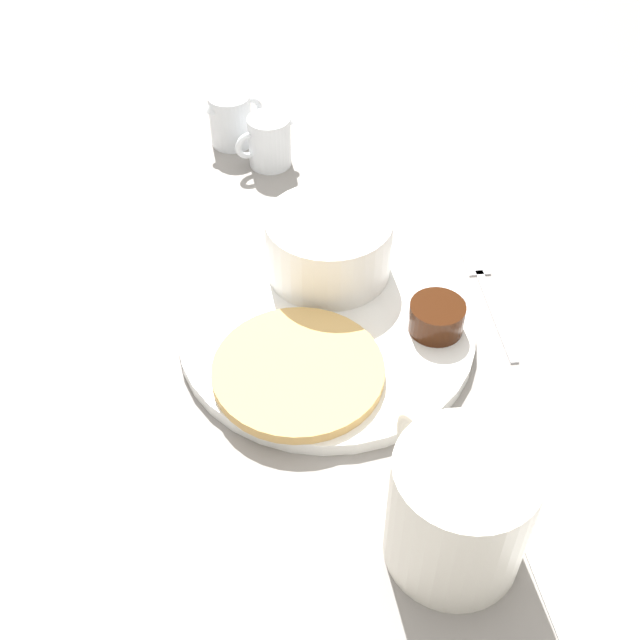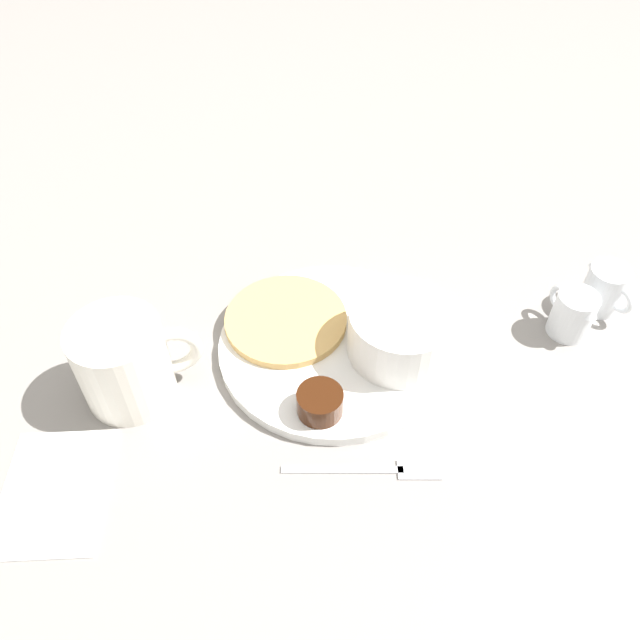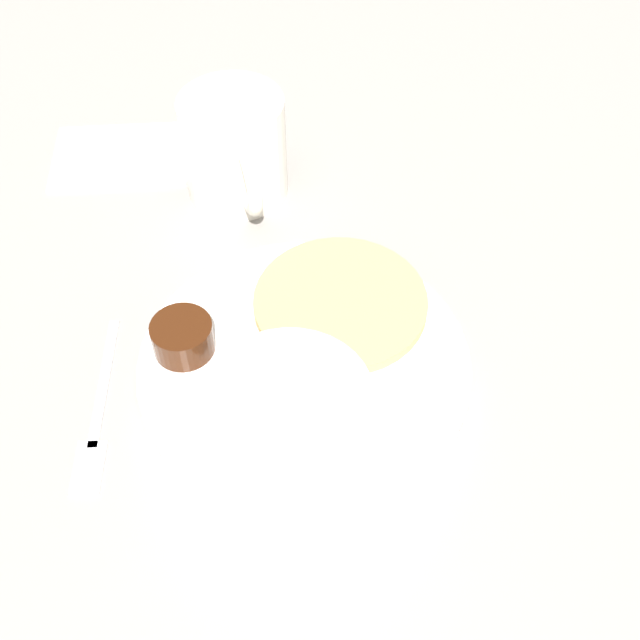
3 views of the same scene
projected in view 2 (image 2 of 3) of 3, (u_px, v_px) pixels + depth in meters
ground_plane at (332, 349)px, 0.68m from camera, size 4.00×4.00×0.00m
plate at (332, 346)px, 0.67m from camera, size 0.24×0.24×0.01m
pancake_stack at (286, 320)px, 0.68m from camera, size 0.13×0.13×0.01m
bowl at (400, 333)px, 0.64m from camera, size 0.11×0.11×0.06m
syrup_cup at (315, 402)px, 0.60m from camera, size 0.05×0.05×0.03m
butter_ramekin at (412, 353)px, 0.63m from camera, size 0.05×0.05×0.05m
coffee_mug at (126, 362)px, 0.61m from camera, size 0.09×0.12×0.09m
creamer_pitcher_near at (572, 313)px, 0.68m from camera, size 0.06×0.04×0.06m
creamer_pitcher_far at (604, 289)px, 0.70m from camera, size 0.06×0.05×0.06m
fork at (381, 469)px, 0.58m from camera, size 0.04×0.15×0.00m
napkin at (54, 491)px, 0.56m from camera, size 0.14×0.12×0.00m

